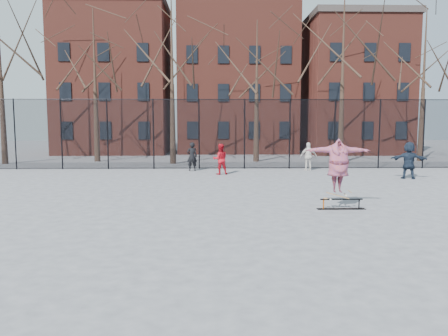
{
  "coord_description": "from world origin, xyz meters",
  "views": [
    {
      "loc": [
        -0.62,
        -11.98,
        2.75
      ],
      "look_at": [
        -0.27,
        1.5,
        1.29
      ],
      "focal_mm": 35.0,
      "sensor_mm": 36.0,
      "label": 1
    }
  ],
  "objects_px": {
    "skateboard": "(338,197)",
    "skater": "(338,169)",
    "bystander_white": "(308,157)",
    "bystander_red": "(220,159)",
    "bystander_black": "(192,157)",
    "bystander_navy": "(409,160)",
    "skate_rail": "(341,205)"
  },
  "relations": [
    {
      "from": "skate_rail",
      "to": "skateboard",
      "type": "height_order",
      "value": "skateboard"
    },
    {
      "from": "bystander_black",
      "to": "bystander_navy",
      "type": "relative_size",
      "value": 0.89
    },
    {
      "from": "bystander_white",
      "to": "bystander_red",
      "type": "bearing_deg",
      "value": 19.17
    },
    {
      "from": "bystander_red",
      "to": "bystander_white",
      "type": "relative_size",
      "value": 1.01
    },
    {
      "from": "bystander_red",
      "to": "skateboard",
      "type": "bearing_deg",
      "value": 101.81
    },
    {
      "from": "skateboard",
      "to": "bystander_red",
      "type": "height_order",
      "value": "bystander_red"
    },
    {
      "from": "bystander_navy",
      "to": "bystander_red",
      "type": "bearing_deg",
      "value": 8.56
    },
    {
      "from": "skater",
      "to": "bystander_white",
      "type": "relative_size",
      "value": 1.31
    },
    {
      "from": "bystander_red",
      "to": "bystander_white",
      "type": "bearing_deg",
      "value": -170.94
    },
    {
      "from": "bystander_black",
      "to": "bystander_white",
      "type": "height_order",
      "value": "bystander_black"
    },
    {
      "from": "skater",
      "to": "skateboard",
      "type": "bearing_deg",
      "value": 0.0
    },
    {
      "from": "skateboard",
      "to": "bystander_black",
      "type": "xyz_separation_m",
      "value": [
        -5.04,
        10.64,
        0.41
      ]
    },
    {
      "from": "bystander_red",
      "to": "bystander_navy",
      "type": "height_order",
      "value": "bystander_navy"
    },
    {
      "from": "skateboard",
      "to": "bystander_navy",
      "type": "relative_size",
      "value": 0.44
    },
    {
      "from": "skate_rail",
      "to": "bystander_navy",
      "type": "distance_m",
      "value": 8.87
    },
    {
      "from": "skateboard",
      "to": "bystander_black",
      "type": "bearing_deg",
      "value": 115.35
    },
    {
      "from": "skate_rail",
      "to": "bystander_black",
      "type": "distance_m",
      "value": 11.85
    },
    {
      "from": "skater",
      "to": "bystander_red",
      "type": "xyz_separation_m",
      "value": [
        -3.51,
        8.99,
        -0.47
      ]
    },
    {
      "from": "bystander_black",
      "to": "bystander_red",
      "type": "distance_m",
      "value": 2.26
    },
    {
      "from": "skateboard",
      "to": "skater",
      "type": "distance_m",
      "value": 0.88
    },
    {
      "from": "skateboard",
      "to": "bystander_white",
      "type": "distance_m",
      "value": 10.75
    },
    {
      "from": "skater",
      "to": "bystander_red",
      "type": "distance_m",
      "value": 9.66
    },
    {
      "from": "bystander_black",
      "to": "bystander_navy",
      "type": "distance_m",
      "value": 11.07
    },
    {
      "from": "bystander_red",
      "to": "bystander_white",
      "type": "distance_m",
      "value": 5.2
    },
    {
      "from": "bystander_black",
      "to": "bystander_navy",
      "type": "xyz_separation_m",
      "value": [
        10.47,
        -3.58,
        0.1
      ]
    },
    {
      "from": "bystander_red",
      "to": "bystander_navy",
      "type": "distance_m",
      "value": 9.14
    },
    {
      "from": "skater",
      "to": "bystander_red",
      "type": "relative_size",
      "value": 1.3
    },
    {
      "from": "bystander_navy",
      "to": "skater",
      "type": "bearing_deg",
      "value": 73.16
    },
    {
      "from": "bystander_red",
      "to": "bystander_white",
      "type": "height_order",
      "value": "bystander_red"
    },
    {
      "from": "skate_rail",
      "to": "bystander_black",
      "type": "bearing_deg",
      "value": 115.89
    },
    {
      "from": "skate_rail",
      "to": "bystander_black",
      "type": "height_order",
      "value": "bystander_black"
    },
    {
      "from": "skateboard",
      "to": "bystander_black",
      "type": "distance_m",
      "value": 11.79
    }
  ]
}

